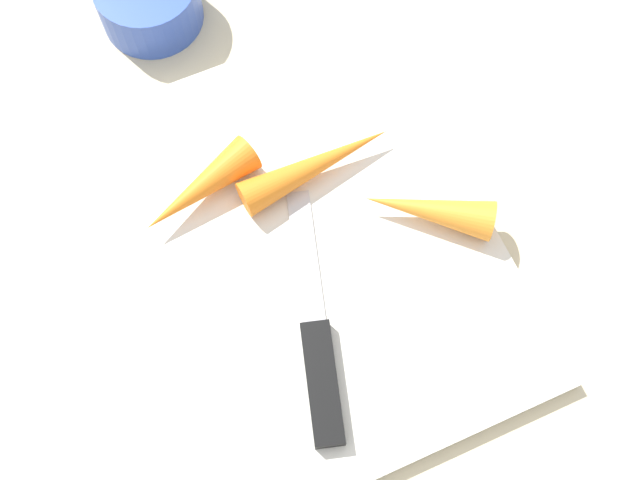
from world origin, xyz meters
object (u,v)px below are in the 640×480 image
cutting_board (320,243)px  carrot_shortest (428,210)px  carrot_longest (317,165)px  knife (320,365)px  small_bowl (149,1)px  carrot_medium (199,189)px

cutting_board → carrot_shortest: (0.02, 0.08, 0.02)m
carrot_shortest → carrot_longest: (-0.07, -0.06, -0.00)m
knife → small_bowl: 0.35m
cutting_board → carrot_medium: (-0.07, -0.07, 0.02)m
knife → small_bowl: small_bowl is taller
cutting_board → carrot_longest: carrot_longest is taller
knife → small_bowl: size_ratio=2.23×
carrot_shortest → small_bowl: bearing=-29.2°
knife → carrot_medium: 0.17m
knife → carrot_medium: size_ratio=1.96×
cutting_board → carrot_shortest: bearing=79.1°
knife → carrot_longest: bearing=-6.3°
cutting_board → small_bowl: size_ratio=4.06×
carrot_medium → knife: bearing=83.9°
carrot_shortest → carrot_medium: 0.18m
carrot_medium → carrot_longest: carrot_medium is taller
carrot_shortest → carrot_longest: carrot_shortest is taller
knife → carrot_shortest: size_ratio=2.00×
carrot_shortest → carrot_medium: (-0.09, -0.16, -0.00)m
carrot_longest → small_bowl: size_ratio=1.45×
carrot_medium → small_bowl: 0.19m
cutting_board → carrot_shortest: 0.09m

